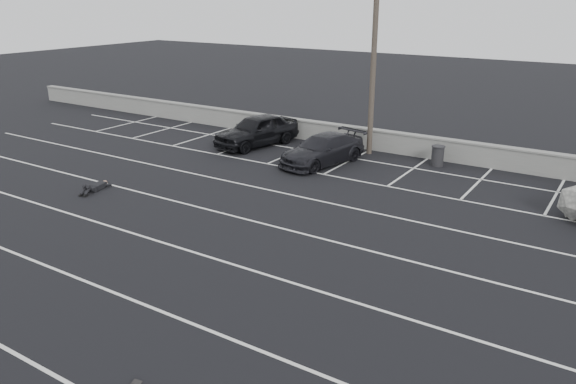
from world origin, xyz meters
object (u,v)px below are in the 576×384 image
Objects in this scene: car_right at (322,150)px; person at (98,184)px; utility_pole at (374,51)px; trash_bin at (438,156)px; car_left at (257,130)px.

car_right reaches higher than person.
car_right is 5.22m from utility_pole.
trash_bin is (3.52, -0.23, -4.48)m from utility_pole.
car_right is at bearing -111.54° from utility_pole.
car_right is (4.48, -1.04, -0.14)m from car_left.
utility_pole reaches higher than car_left.
utility_pole is at bearing 30.32° from car_left.
car_right is 0.47× the size of utility_pole.
person is (-1.41, -9.05, -0.60)m from car_left.
car_right reaches higher than trash_bin.
car_right is 2.09× the size of person.
person is at bearing -113.42° from car_right.
utility_pole is at bearing 176.31° from trash_bin.
trash_bin reaches higher than person.
car_left is at bearing -170.62° from trash_bin.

